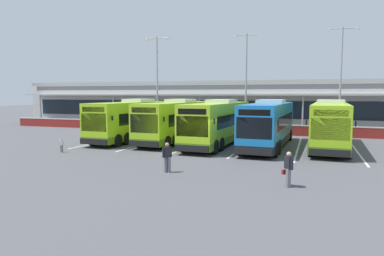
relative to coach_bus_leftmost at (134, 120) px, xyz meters
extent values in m
plane|color=#4C4C51|center=(8.47, -6.38, -1.79)|extent=(200.00, 200.00, 0.00)
cube|color=silver|center=(8.47, 20.62, 0.96)|extent=(70.00, 10.00, 5.50)
cube|color=#19232D|center=(8.47, 15.60, 0.51)|extent=(66.00, 0.08, 2.20)
cube|color=#4C4C51|center=(8.47, 15.59, 3.36)|extent=(68.00, 0.08, 0.60)
cube|color=beige|center=(8.47, 14.12, 2.41)|extent=(67.00, 3.00, 0.24)
cube|color=gray|center=(8.47, 20.62, 3.96)|extent=(70.00, 10.00, 0.50)
cylinder|color=#999999|center=(-22.53, 12.92, 0.31)|extent=(0.20, 0.20, 4.20)
cylinder|color=#999999|center=(-10.13, 12.92, 0.31)|extent=(0.20, 0.20, 4.20)
cylinder|color=#999999|center=(2.27, 12.92, 0.31)|extent=(0.20, 0.20, 4.20)
cylinder|color=#999999|center=(14.67, 12.92, 0.31)|extent=(0.20, 0.20, 4.20)
cube|color=maroon|center=(8.47, 8.12, -1.29)|extent=(60.00, 0.36, 1.00)
cube|color=#B2B2B2|center=(8.47, 8.12, -0.74)|extent=(60.00, 0.40, 0.10)
cube|color=#9ED11E|center=(0.00, -0.04, 0.12)|extent=(3.00, 12.09, 3.19)
cube|color=#598419|center=(0.00, -0.04, -1.19)|extent=(3.02, 12.11, 0.56)
cube|color=black|center=(0.01, 0.36, 0.36)|extent=(2.94, 9.69, 0.96)
cube|color=black|center=(-0.22, -5.98, 0.26)|extent=(2.31, 0.19, 1.40)
cube|color=black|center=(-0.22, -5.99, 1.26)|extent=(2.05, 0.16, 0.40)
cube|color=silver|center=(0.04, 0.96, 1.85)|extent=(2.15, 2.87, 0.28)
cube|color=black|center=(-0.23, -6.09, -1.24)|extent=(2.45, 0.25, 0.44)
cube|color=black|center=(1.24, -5.69, 0.61)|extent=(0.08, 0.12, 0.36)
cube|color=black|center=(-1.66, -5.58, 0.61)|extent=(0.08, 0.12, 0.36)
cylinder|color=black|center=(1.36, 4.51, -1.27)|extent=(0.36, 1.05, 1.04)
cylinder|color=black|center=(-1.02, 4.60, -1.27)|extent=(0.36, 1.05, 1.04)
cylinder|color=black|center=(1.07, -3.28, -1.27)|extent=(0.36, 1.05, 1.04)
cylinder|color=black|center=(-1.31, -3.19, -1.27)|extent=(0.36, 1.05, 1.04)
cylinder|color=black|center=(1.02, -4.68, -1.27)|extent=(0.36, 1.05, 1.04)
cylinder|color=black|center=(-1.37, -4.59, -1.27)|extent=(0.36, 1.05, 1.04)
cube|color=#9ED11E|center=(4.19, 0.22, 0.12)|extent=(3.00, 12.09, 3.19)
cube|color=#598419|center=(4.19, 0.22, -1.19)|extent=(3.02, 12.11, 0.56)
cube|color=black|center=(4.21, 0.62, 0.36)|extent=(2.94, 9.69, 0.96)
cube|color=black|center=(3.97, -5.72, 0.26)|extent=(2.31, 0.19, 1.40)
cube|color=black|center=(3.97, -5.73, 1.26)|extent=(2.05, 0.16, 0.40)
cube|color=silver|center=(4.23, 1.22, 1.85)|extent=(2.15, 2.87, 0.28)
cube|color=black|center=(3.97, -5.83, -1.24)|extent=(2.45, 0.25, 0.44)
cube|color=black|center=(5.44, -5.43, 0.61)|extent=(0.08, 0.12, 0.36)
cube|color=black|center=(2.53, -5.32, 0.61)|extent=(0.08, 0.12, 0.36)
cylinder|color=black|center=(5.56, 4.77, -1.27)|extent=(0.36, 1.05, 1.04)
cylinder|color=black|center=(3.17, 4.86, -1.27)|extent=(0.36, 1.05, 1.04)
cylinder|color=black|center=(5.27, -3.02, -1.27)|extent=(0.36, 1.05, 1.04)
cylinder|color=black|center=(2.88, -2.93, -1.27)|extent=(0.36, 1.05, 1.04)
cylinder|color=black|center=(5.21, -4.42, -1.27)|extent=(0.36, 1.05, 1.04)
cylinder|color=black|center=(2.83, -4.33, -1.27)|extent=(0.36, 1.05, 1.04)
cube|color=#9ED11E|center=(8.32, -0.78, 0.12)|extent=(3.00, 12.09, 3.19)
cube|color=#598419|center=(8.32, -0.78, -1.19)|extent=(3.02, 12.11, 0.56)
cube|color=black|center=(8.33, -0.38, 0.36)|extent=(2.94, 9.69, 0.96)
cube|color=black|center=(8.09, -6.73, 0.26)|extent=(2.31, 0.19, 1.40)
cube|color=black|center=(8.09, -6.74, 1.26)|extent=(2.05, 0.16, 0.40)
cube|color=silver|center=(8.35, 0.22, 1.85)|extent=(2.15, 2.87, 0.28)
cube|color=black|center=(8.09, -6.84, -1.24)|extent=(2.45, 0.25, 0.44)
cube|color=black|center=(9.56, -6.43, 0.61)|extent=(0.08, 0.12, 0.36)
cube|color=black|center=(6.65, -6.32, 0.61)|extent=(0.08, 0.12, 0.36)
cylinder|color=black|center=(9.68, 3.77, -1.27)|extent=(0.36, 1.05, 1.04)
cylinder|color=black|center=(7.29, 3.86, -1.27)|extent=(0.36, 1.05, 1.04)
cylinder|color=black|center=(9.39, -4.02, -1.27)|extent=(0.36, 1.05, 1.04)
cylinder|color=black|center=(7.00, -3.94, -1.27)|extent=(0.36, 1.05, 1.04)
cylinder|color=black|center=(9.34, -5.42, -1.27)|extent=(0.36, 1.05, 1.04)
cylinder|color=black|center=(6.95, -5.33, -1.27)|extent=(0.36, 1.05, 1.04)
cube|color=#1972B7|center=(12.48, -0.73, 0.12)|extent=(3.00, 12.09, 3.19)
cube|color=black|center=(12.48, -0.73, -1.19)|extent=(3.02, 12.11, 0.56)
cube|color=black|center=(12.50, -0.33, 0.36)|extent=(2.94, 9.69, 0.96)
cube|color=black|center=(12.26, -6.68, 0.26)|extent=(2.31, 0.19, 1.40)
cube|color=black|center=(12.26, -6.69, 1.26)|extent=(2.05, 0.16, 0.40)
cube|color=silver|center=(12.52, 0.27, 1.85)|extent=(2.15, 2.87, 0.28)
cube|color=black|center=(12.26, -6.79, -1.24)|extent=(2.45, 0.25, 0.44)
cube|color=black|center=(13.73, -6.38, 0.61)|extent=(0.08, 0.12, 0.36)
cube|color=black|center=(10.82, -6.27, 0.61)|extent=(0.08, 0.12, 0.36)
cylinder|color=black|center=(13.85, 3.82, -1.27)|extent=(0.36, 1.05, 1.04)
cylinder|color=black|center=(11.46, 3.91, -1.27)|extent=(0.36, 1.05, 1.04)
cylinder|color=black|center=(13.56, -3.97, -1.27)|extent=(0.36, 1.05, 1.04)
cylinder|color=black|center=(11.17, -3.88, -1.27)|extent=(0.36, 1.05, 1.04)
cylinder|color=black|center=(13.51, -5.37, -1.27)|extent=(0.36, 1.05, 1.04)
cylinder|color=black|center=(11.12, -5.28, -1.27)|extent=(0.36, 1.05, 1.04)
cube|color=#9ED11E|center=(17.08, 0.34, 0.12)|extent=(3.00, 12.09, 3.19)
cube|color=#598419|center=(17.08, 0.34, -1.19)|extent=(3.02, 12.11, 0.56)
cube|color=black|center=(17.10, 0.74, 0.36)|extent=(2.94, 9.69, 0.96)
cube|color=black|center=(16.86, -5.61, 0.26)|extent=(2.31, 0.19, 1.40)
cube|color=black|center=(16.86, -5.62, 1.26)|extent=(2.05, 0.16, 0.40)
cube|color=silver|center=(17.12, 1.34, 1.85)|extent=(2.15, 2.87, 0.28)
cube|color=black|center=(16.85, -5.72, -1.24)|extent=(2.45, 0.25, 0.44)
cube|color=black|center=(18.33, -5.31, 0.61)|extent=(0.08, 0.12, 0.36)
cube|color=black|center=(15.42, -5.21, 0.61)|extent=(0.08, 0.12, 0.36)
cylinder|color=black|center=(18.45, 4.89, -1.27)|extent=(0.36, 1.05, 1.04)
cylinder|color=black|center=(16.06, 4.98, -1.27)|extent=(0.36, 1.05, 1.04)
cylinder|color=black|center=(18.16, -2.91, -1.27)|extent=(0.36, 1.05, 1.04)
cylinder|color=black|center=(15.77, -2.82, -1.27)|extent=(0.36, 1.05, 1.04)
cylinder|color=black|center=(18.10, -4.31, -1.27)|extent=(0.36, 1.05, 1.04)
cylinder|color=black|center=(15.71, -4.22, -1.27)|extent=(0.36, 1.05, 1.04)
cube|color=silver|center=(-2.03, -0.38, -1.78)|extent=(0.14, 13.00, 0.01)
cube|color=silver|center=(2.17, -0.38, -1.78)|extent=(0.14, 13.00, 0.01)
cube|color=silver|center=(6.37, -0.38, -1.78)|extent=(0.14, 13.00, 0.01)
cube|color=silver|center=(10.57, -0.38, -1.78)|extent=(0.14, 13.00, 0.01)
cube|color=silver|center=(14.77, -0.38, -1.78)|extent=(0.14, 13.00, 0.01)
cube|color=silver|center=(18.97, -0.38, -1.78)|extent=(0.14, 13.00, 0.01)
cube|color=slate|center=(14.83, -12.73, -1.37)|extent=(0.23, 0.22, 0.84)
cube|color=slate|center=(14.85, -12.93, -1.37)|extent=(0.23, 0.22, 0.84)
cube|color=black|center=(14.84, -12.83, -0.67)|extent=(0.39, 0.40, 0.56)
cube|color=black|center=(14.69, -12.67, -0.69)|extent=(0.13, 0.13, 0.54)
cube|color=black|center=(14.99, -12.99, -0.69)|extent=(0.13, 0.13, 0.54)
sphere|color=tan|center=(14.84, -12.83, -0.28)|extent=(0.22, 0.22, 0.22)
cube|color=maroon|center=(14.66, -12.60, -1.16)|extent=(0.29, 0.28, 0.22)
cylinder|color=maroon|center=(14.66, -12.60, -0.98)|extent=(0.02, 0.02, 0.16)
cube|color=slate|center=(8.33, -11.88, -1.37)|extent=(0.23, 0.22, 0.84)
cube|color=slate|center=(8.53, -11.84, -1.37)|extent=(0.23, 0.22, 0.84)
cube|color=black|center=(8.43, -11.86, -0.67)|extent=(0.39, 0.40, 0.56)
cube|color=black|center=(8.28, -12.02, -0.69)|extent=(0.13, 0.13, 0.54)
cube|color=black|center=(8.58, -11.70, -0.69)|extent=(0.13, 0.13, 0.54)
sphere|color=tan|center=(8.43, -11.86, -0.28)|extent=(0.22, 0.22, 0.22)
cube|color=slate|center=(-1.50, -8.26, -1.53)|extent=(0.12, 0.13, 0.52)
cube|color=slate|center=(-1.38, -8.30, -1.53)|extent=(0.12, 0.13, 0.52)
cube|color=silver|center=(-1.44, -8.28, -1.09)|extent=(0.24, 0.19, 0.35)
cube|color=silver|center=(-1.57, -8.32, -1.11)|extent=(0.07, 0.08, 0.33)
cube|color=silver|center=(-1.31, -8.24, -1.11)|extent=(0.07, 0.08, 0.33)
sphere|color=tan|center=(-1.44, -8.28, -0.85)|extent=(0.14, 0.14, 0.14)
cylinder|color=#9E9EA3|center=(-2.03, 9.72, 3.71)|extent=(0.20, 0.20, 11.00)
cylinder|color=#9E9EA3|center=(-2.03, 9.72, 9.06)|extent=(2.80, 0.10, 0.10)
cube|color=silver|center=(-3.43, 9.72, 8.96)|extent=(0.44, 0.28, 0.20)
cube|color=silver|center=(-0.63, 9.72, 8.96)|extent=(0.44, 0.28, 0.20)
cylinder|color=#9E9EA3|center=(8.46, 10.99, 3.71)|extent=(0.20, 0.20, 11.00)
cylinder|color=#9E9EA3|center=(8.46, 10.99, 9.06)|extent=(2.80, 0.10, 0.10)
cube|color=silver|center=(7.06, 10.99, 8.96)|extent=(0.44, 0.28, 0.20)
cube|color=silver|center=(9.86, 10.99, 8.96)|extent=(0.44, 0.28, 0.20)
cylinder|color=#9E9EA3|center=(18.35, 10.20, 3.71)|extent=(0.20, 0.20, 11.00)
cylinder|color=#9E9EA3|center=(18.35, 10.20, 9.06)|extent=(2.80, 0.10, 0.10)
cube|color=silver|center=(16.95, 10.20, 8.96)|extent=(0.44, 0.28, 0.20)
cube|color=silver|center=(19.75, 10.20, 8.96)|extent=(0.44, 0.28, 0.20)
camera|label=1|loc=(15.84, -29.17, 2.42)|focal=32.97mm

